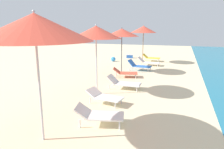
# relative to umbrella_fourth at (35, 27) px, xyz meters

# --- Properties ---
(umbrella_fourth) EXTENTS (2.47, 2.47, 2.95)m
(umbrella_fourth) POSITION_rel_umbrella_fourth_xyz_m (0.00, 0.00, 0.00)
(umbrella_fourth) COLOR silver
(umbrella_fourth) RESTS_ON ground
(lounger_fourth_shoreside) EXTENTS (1.42, 0.91, 0.53)m
(lounger_fourth_shoreside) POSITION_rel_umbrella_fourth_xyz_m (0.94, 1.17, -2.31)
(lounger_fourth_shoreside) COLOR white
(lounger_fourth_shoreside) RESTS_ON ground
(umbrella_fifth) EXTENTS (1.93, 1.93, 2.73)m
(umbrella_fifth) POSITION_rel_umbrella_fourth_xyz_m (-0.17, 3.65, -0.17)
(umbrella_fifth) COLOR silver
(umbrella_fifth) RESTS_ON ground
(lounger_fifth_shoreside) EXTENTS (1.45, 0.69, 0.56)m
(lounger_fifth_shoreside) POSITION_rel_umbrella_fourth_xyz_m (0.62, 4.71, -2.33)
(lounger_fifth_shoreside) COLOR white
(lounger_fifth_shoreside) RESTS_ON ground
(lounger_fifth_inland) EXTENTS (1.33, 0.75, 0.48)m
(lounger_fifth_inland) POSITION_rel_umbrella_fourth_xyz_m (0.50, 2.72, -2.33)
(lounger_fifth_inland) COLOR white
(lounger_fifth_inland) RESTS_ON ground
(umbrella_sixth) EXTENTS (1.94, 1.94, 2.61)m
(umbrella_sixth) POSITION_rel_umbrella_fourth_xyz_m (-0.38, 7.84, -0.26)
(umbrella_sixth) COLOR #4C4C51
(umbrella_sixth) RESTS_ON ground
(lounger_sixth_shoreside) EXTENTS (1.45, 0.78, 0.64)m
(lounger_sixth_shoreside) POSITION_rel_umbrella_fourth_xyz_m (0.46, 8.86, -2.28)
(lounger_sixth_shoreside) COLOR blue
(lounger_sixth_shoreside) RESTS_ON ground
(lounger_sixth_inland) EXTENTS (1.40, 0.90, 0.50)m
(lounger_sixth_inland) POSITION_rel_umbrella_fourth_xyz_m (0.12, 6.80, -2.33)
(lounger_sixth_inland) COLOR #D8593F
(lounger_sixth_inland) RESTS_ON ground
(umbrella_farthest) EXTENTS (1.90, 1.90, 2.78)m
(umbrella_farthest) POSITION_rel_umbrella_fourth_xyz_m (0.15, 11.70, -0.12)
(umbrella_farthest) COLOR olive
(umbrella_farthest) RESTS_ON ground
(lounger_farthest_shoreside) EXTENTS (1.35, 0.65, 0.56)m
(lounger_farthest_shoreside) POSITION_rel_umbrella_fourth_xyz_m (0.61, 12.81, -2.30)
(lounger_farthest_shoreside) COLOR yellow
(lounger_farthest_shoreside) RESTS_ON ground
(lounger_farthest_inland) EXTENTS (1.55, 0.66, 0.57)m
(lounger_farthest_inland) POSITION_rel_umbrella_fourth_xyz_m (0.73, 10.79, -2.33)
(lounger_farthest_inland) COLOR white
(lounger_farthest_inland) RESTS_ON ground
(cooler_box) EXTENTS (0.61, 0.44, 0.32)m
(cooler_box) POSITION_rel_umbrella_fourth_xyz_m (-1.42, 13.99, -2.43)
(cooler_box) COLOR #2659B2
(cooler_box) RESTS_ON ground
(beach_ball) EXTENTS (0.36, 0.36, 0.36)m
(beach_ball) POSITION_rel_umbrella_fourth_xyz_m (-2.18, 11.69, -2.41)
(beach_ball) COLOR #338CD8
(beach_ball) RESTS_ON ground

